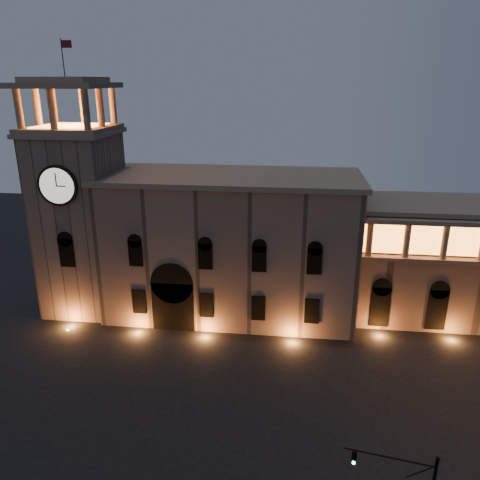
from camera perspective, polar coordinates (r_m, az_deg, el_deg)
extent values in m
plane|color=black|center=(42.70, -2.61, -22.17)|extent=(160.00, 160.00, 0.00)
cube|color=#7A6050|center=(57.66, -1.14, -0.91)|extent=(30.00, 12.00, 17.00)
cube|color=#88735E|center=(55.30, -1.20, 7.70)|extent=(30.80, 12.80, 0.60)
cube|color=black|center=(56.10, -8.02, -7.81)|extent=(5.00, 1.40, 6.00)
cylinder|color=black|center=(54.82, -8.16, -5.01)|extent=(5.00, 1.40, 5.00)
cube|color=orange|center=(56.01, -8.06, -8.08)|extent=(4.20, 0.20, 5.00)
cube|color=#7A6050|center=(61.25, -18.71, 1.73)|extent=(9.00, 9.00, 22.00)
cube|color=#88735E|center=(59.12, -19.87, 12.20)|extent=(9.80, 9.80, 0.50)
cylinder|color=black|center=(55.78, -21.36, 6.19)|extent=(4.60, 0.35, 4.60)
cylinder|color=beige|center=(55.66, -21.42, 6.16)|extent=(4.00, 0.12, 4.00)
cube|color=#88735E|center=(59.07, -19.92, 12.68)|extent=(9.40, 9.40, 0.50)
cube|color=orange|center=(59.04, -19.96, 12.96)|extent=(6.80, 6.80, 0.15)
cylinder|color=#88735E|center=(57.42, -25.39, 14.23)|extent=(0.76, 0.76, 4.20)
cylinder|color=#88735E|center=(55.53, -21.95, 14.56)|extent=(0.76, 0.76, 4.20)
cylinder|color=#88735E|center=(53.85, -18.28, 14.87)|extent=(0.76, 0.76, 4.20)
cylinder|color=#88735E|center=(64.01, -21.79, 14.99)|extent=(0.76, 0.76, 4.20)
cylinder|color=#88735E|center=(62.33, -18.60, 15.26)|extent=(0.76, 0.76, 4.20)
cylinder|color=#88735E|center=(60.83, -15.24, 15.50)|extent=(0.76, 0.76, 4.20)
cylinder|color=#88735E|center=(60.69, -23.50, 14.63)|extent=(0.76, 0.76, 4.20)
cylinder|color=#88735E|center=(57.32, -16.67, 15.21)|extent=(0.76, 0.76, 4.20)
cube|color=#88735E|center=(58.83, -20.46, 17.26)|extent=(9.80, 9.80, 0.60)
cube|color=#88735E|center=(58.83, -20.53, 17.84)|extent=(7.50, 7.50, 0.60)
cylinder|color=black|center=(58.88, -20.80, 20.06)|extent=(0.10, 0.10, 4.00)
plane|color=#541819|center=(58.69, -20.41, 21.49)|extent=(1.20, 0.00, 1.20)
cylinder|color=#88735E|center=(53.52, 15.51, 0.19)|extent=(0.70, 0.70, 4.00)
cylinder|color=#88735E|center=(54.28, 19.69, 0.02)|extent=(0.70, 0.70, 4.00)
cylinder|color=#88735E|center=(55.33, 23.72, -0.14)|extent=(0.70, 0.70, 4.00)
sphere|color=black|center=(31.79, 22.97, -23.30)|extent=(0.29, 0.29, 0.29)
cylinder|color=black|center=(31.92, 17.72, -23.90)|extent=(5.19, 1.01, 0.13)
cube|color=black|center=(32.19, 13.75, -24.29)|extent=(0.36, 0.34, 0.89)
cylinder|color=#0CE53F|center=(32.27, 13.69, -24.87)|extent=(0.20, 0.11, 0.19)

